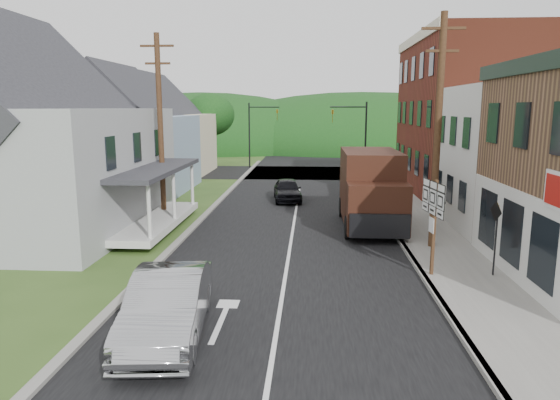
% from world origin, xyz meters
% --- Properties ---
extents(ground, '(120.00, 120.00, 0.00)m').
position_xyz_m(ground, '(0.00, 0.00, 0.00)').
color(ground, '#2D4719').
rests_on(ground, ground).
extents(road, '(9.00, 90.00, 0.02)m').
position_xyz_m(road, '(0.00, 10.00, 0.00)').
color(road, black).
rests_on(road, ground).
extents(cross_road, '(60.00, 9.00, 0.02)m').
position_xyz_m(cross_road, '(0.00, 27.00, 0.00)').
color(cross_road, black).
rests_on(cross_road, ground).
extents(sidewalk_right, '(2.80, 55.00, 0.15)m').
position_xyz_m(sidewalk_right, '(5.90, 8.00, 0.07)').
color(sidewalk_right, slate).
rests_on(sidewalk_right, ground).
extents(curb_right, '(0.20, 55.00, 0.15)m').
position_xyz_m(curb_right, '(4.55, 8.00, 0.07)').
color(curb_right, slate).
rests_on(curb_right, ground).
extents(curb_left, '(0.30, 55.00, 0.12)m').
position_xyz_m(curb_left, '(-4.65, 8.00, 0.06)').
color(curb_left, slate).
rests_on(curb_left, ground).
extents(storefront_white, '(8.00, 7.00, 6.50)m').
position_xyz_m(storefront_white, '(11.30, 7.50, 3.25)').
color(storefront_white, silver).
rests_on(storefront_white, ground).
extents(storefront_red, '(8.00, 12.00, 10.00)m').
position_xyz_m(storefront_red, '(11.30, 17.00, 5.00)').
color(storefront_red, maroon).
rests_on(storefront_red, ground).
extents(house_gray, '(10.20, 12.24, 8.35)m').
position_xyz_m(house_gray, '(-12.00, 6.00, 4.23)').
color(house_gray, '#9FA2A4').
rests_on(house_gray, ground).
extents(house_blue, '(7.14, 8.16, 7.28)m').
position_xyz_m(house_blue, '(-11.00, 17.00, 3.69)').
color(house_blue, '#8295B1').
rests_on(house_blue, ground).
extents(house_cream, '(7.14, 8.16, 7.28)m').
position_xyz_m(house_cream, '(-11.50, 26.00, 3.69)').
color(house_cream, beige).
rests_on(house_cream, ground).
extents(utility_pole_right, '(1.60, 0.26, 9.00)m').
position_xyz_m(utility_pole_right, '(5.60, 3.50, 4.66)').
color(utility_pole_right, '#472D19').
rests_on(utility_pole_right, ground).
extents(utility_pole_left, '(1.60, 0.26, 9.00)m').
position_xyz_m(utility_pole_left, '(-6.50, 8.00, 4.66)').
color(utility_pole_left, '#472D19').
rests_on(utility_pole_left, ground).
extents(traffic_signal_right, '(2.87, 0.20, 6.00)m').
position_xyz_m(traffic_signal_right, '(4.30, 23.50, 3.76)').
color(traffic_signal_right, black).
rests_on(traffic_signal_right, ground).
extents(traffic_signal_left, '(2.87, 0.20, 6.00)m').
position_xyz_m(traffic_signal_left, '(-4.30, 30.50, 3.76)').
color(traffic_signal_left, black).
rests_on(traffic_signal_left, ground).
extents(tree_left_b, '(4.80, 4.80, 6.94)m').
position_xyz_m(tree_left_b, '(-17.00, 12.00, 4.88)').
color(tree_left_b, '#382616').
rests_on(tree_left_b, ground).
extents(tree_left_c, '(5.80, 5.80, 8.41)m').
position_xyz_m(tree_left_c, '(-19.00, 20.00, 5.94)').
color(tree_left_c, '#382616').
rests_on(tree_left_c, ground).
extents(tree_left_d, '(4.80, 4.80, 6.94)m').
position_xyz_m(tree_left_d, '(-9.00, 32.00, 4.88)').
color(tree_left_d, '#382616').
rests_on(tree_left_d, ground).
extents(forested_ridge, '(90.00, 30.00, 16.00)m').
position_xyz_m(forested_ridge, '(0.00, 55.00, 0.00)').
color(forested_ridge, '#0F3310').
rests_on(forested_ridge, ground).
extents(silver_sedan, '(2.19, 5.00, 1.60)m').
position_xyz_m(silver_sedan, '(-2.61, -4.69, 0.80)').
color(silver_sedan, '#A5A6AA').
rests_on(silver_sedan, ground).
extents(dark_sedan, '(1.99, 4.05, 1.33)m').
position_xyz_m(dark_sedan, '(-0.62, 13.65, 0.66)').
color(dark_sedan, black).
rests_on(dark_sedan, ground).
extents(delivery_van, '(2.65, 6.36, 3.55)m').
position_xyz_m(delivery_van, '(3.60, 7.14, 1.80)').
color(delivery_van, black).
rests_on(delivery_van, ground).
extents(route_sign_cluster, '(0.30, 1.79, 3.14)m').
position_xyz_m(route_sign_cluster, '(4.76, 0.02, 2.18)').
color(route_sign_cluster, '#472D19').
rests_on(route_sign_cluster, sidewalk_right).
extents(warning_sign, '(0.16, 0.67, 2.47)m').
position_xyz_m(warning_sign, '(6.77, 0.07, 1.73)').
color(warning_sign, black).
rests_on(warning_sign, sidewalk_right).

